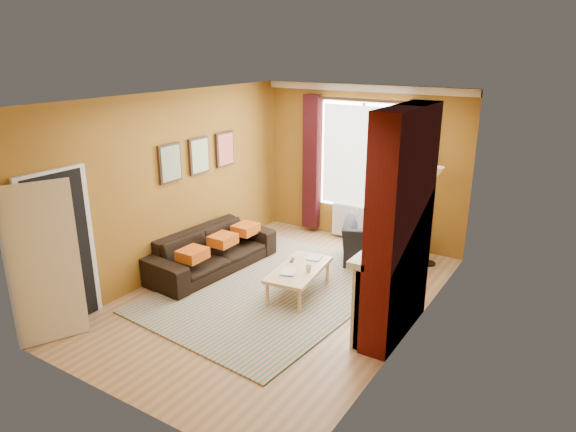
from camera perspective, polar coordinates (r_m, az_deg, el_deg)
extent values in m
plane|color=olive|center=(7.45, -1.04, -8.95)|extent=(5.50, 5.50, 0.00)
cube|color=brown|center=(9.26, 8.31, 5.61)|extent=(3.80, 0.02, 2.80)
cube|color=brown|center=(5.00, -18.76, -6.47)|extent=(3.80, 0.02, 2.80)
cube|color=brown|center=(6.13, 13.92, -1.39)|extent=(0.02, 5.50, 2.80)
cube|color=brown|center=(8.08, -12.47, 3.48)|extent=(0.02, 5.50, 2.80)
cube|color=silver|center=(6.64, -1.18, 13.04)|extent=(3.80, 5.50, 0.01)
cube|color=#490D0A|center=(6.19, 12.39, -1.11)|extent=(0.35, 1.40, 2.80)
cube|color=silver|center=(6.57, 10.28, -7.81)|extent=(0.12, 1.30, 1.10)
cube|color=silver|center=(6.38, 10.13, -3.43)|extent=(0.22, 1.40, 0.08)
cube|color=silver|center=(6.11, 7.98, -10.11)|extent=(0.16, 0.14, 1.04)
cube|color=silver|center=(7.09, 11.91, -6.19)|extent=(0.16, 0.14, 1.04)
cube|color=black|center=(6.61, 10.47, -8.64)|extent=(0.06, 0.80, 0.90)
cube|color=black|center=(6.81, 10.11, -11.76)|extent=(0.20, 1.00, 0.06)
cube|color=silver|center=(6.03, 9.01, -3.45)|extent=(0.03, 0.12, 0.16)
cube|color=#301D12|center=(6.25, 9.92, -2.81)|extent=(0.03, 0.10, 0.14)
cylinder|color=#301D12|center=(6.47, 10.77, -2.20)|extent=(0.10, 0.10, 0.12)
cube|color=#301D12|center=(6.12, 11.01, 3.18)|extent=(0.03, 0.60, 0.75)
cube|color=#B1893C|center=(6.12, 10.83, 3.21)|extent=(0.01, 0.52, 0.66)
cube|color=silver|center=(9.03, 8.60, 13.88)|extent=(3.80, 0.08, 0.12)
cube|color=white|center=(9.20, 8.27, 6.48)|extent=(1.60, 0.04, 1.90)
cube|color=white|center=(9.17, 8.17, 6.44)|extent=(1.50, 0.02, 1.80)
cube|color=silver|center=(9.19, 8.22, 6.46)|extent=(0.06, 0.04, 1.90)
cube|color=#360C10|center=(9.60, 2.63, 5.92)|extent=(0.30, 0.16, 2.50)
cube|color=#360C10|center=(8.82, 13.79, 4.29)|extent=(0.30, 0.16, 2.50)
cylinder|color=#301D12|center=(8.97, 8.33, 12.64)|extent=(2.30, 0.05, 0.05)
cube|color=silver|center=(9.46, 7.77, -0.72)|extent=(1.00, 0.10, 0.60)
cube|color=silver|center=(9.59, 5.18, -0.35)|extent=(0.04, 0.03, 0.56)
cube|color=silver|center=(9.54, 5.76, -0.46)|extent=(0.04, 0.03, 0.56)
cube|color=silver|center=(9.50, 6.36, -0.58)|extent=(0.04, 0.03, 0.56)
cube|color=silver|center=(9.45, 6.96, -0.69)|extent=(0.04, 0.03, 0.56)
cube|color=silver|center=(9.41, 7.56, -0.81)|extent=(0.04, 0.03, 0.56)
cube|color=silver|center=(9.37, 8.17, -0.92)|extent=(0.04, 0.03, 0.56)
cube|color=silver|center=(9.33, 8.78, -1.04)|extent=(0.04, 0.03, 0.56)
cube|color=silver|center=(9.29, 9.40, -1.16)|extent=(0.04, 0.03, 0.56)
cube|color=silver|center=(9.25, 10.03, -1.28)|extent=(0.04, 0.03, 0.56)
cube|color=#301D12|center=(7.91, -12.99, 5.73)|extent=(0.04, 0.44, 0.58)
cube|color=orange|center=(7.89, -12.86, 5.72)|extent=(0.01, 0.38, 0.52)
cube|color=#301D12|center=(8.37, -9.86, 6.61)|extent=(0.04, 0.44, 0.58)
cube|color=green|center=(8.35, -9.73, 6.60)|extent=(0.01, 0.38, 0.52)
cube|color=#301D12|center=(8.85, -7.05, 7.38)|extent=(0.04, 0.44, 0.58)
cube|color=#C5314E|center=(8.83, -6.92, 7.37)|extent=(0.01, 0.38, 0.52)
cube|color=silver|center=(6.95, -23.92, -3.64)|extent=(0.05, 0.94, 2.06)
cube|color=black|center=(6.93, -23.83, -3.68)|extent=(0.02, 0.80, 1.98)
cube|color=silver|center=(6.62, -25.50, -4.94)|extent=(0.37, 0.74, 1.98)
imported|color=#437735|center=(6.71, 11.77, -0.83)|extent=(0.14, 0.10, 0.27)
cube|color=#B94D0F|center=(7.69, -10.55, -4.21)|extent=(0.34, 0.40, 0.16)
cube|color=#B94D0F|center=(8.18, -7.26, -2.64)|extent=(0.34, 0.40, 0.16)
cube|color=#B94D0F|center=(8.62, -4.74, -1.44)|extent=(0.34, 0.40, 0.16)
cube|color=#306784|center=(7.63, -1.61, -8.17)|extent=(2.94, 3.87, 0.02)
imported|color=black|center=(8.26, -8.46, -3.82)|extent=(1.06, 2.29, 0.65)
imported|color=black|center=(8.52, 9.83, -2.96)|extent=(1.37, 1.29, 0.71)
cube|color=tan|center=(7.38, 1.23, -5.98)|extent=(0.75, 1.27, 0.05)
cylinder|color=tan|center=(7.12, -2.32, -8.73)|extent=(0.06, 0.06, 0.35)
cylinder|color=tan|center=(6.94, 1.26, -9.49)|extent=(0.06, 0.06, 0.35)
cylinder|color=tan|center=(8.00, 1.18, -5.54)|extent=(0.06, 0.06, 0.35)
cylinder|color=tan|center=(7.84, 4.41, -6.11)|extent=(0.06, 0.06, 0.35)
cylinder|color=olive|center=(8.64, 10.28, -3.74)|extent=(0.42, 0.42, 0.42)
cylinder|color=black|center=(8.79, 15.28, -5.08)|extent=(0.26, 0.26, 0.03)
cylinder|color=black|center=(8.52, 15.71, -0.33)|extent=(0.03, 0.03, 1.51)
cone|color=beige|center=(8.32, 16.16, 4.65)|extent=(0.26, 0.26, 0.18)
imported|color=#999999|center=(7.24, -0.73, -6.14)|extent=(0.28, 0.33, 0.03)
imported|color=#999999|center=(7.74, 2.34, -4.51)|extent=(0.24, 0.29, 0.02)
imported|color=#999999|center=(7.25, 2.29, -5.85)|extent=(0.12, 0.12, 0.09)
cube|color=#29292C|center=(7.60, 0.48, -4.93)|extent=(0.09, 0.15, 0.02)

